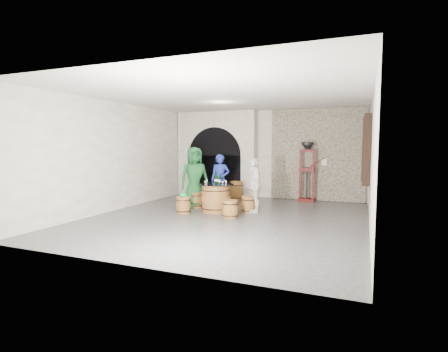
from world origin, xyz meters
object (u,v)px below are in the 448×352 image
at_px(barrel_stool_left, 196,200).
at_px(person_blue, 220,180).
at_px(barrel_table, 216,198).
at_px(barrel_stool_near_right, 230,209).
at_px(wine_bottle_left, 216,179).
at_px(barrel_stool_right, 248,204).
at_px(wine_bottle_right, 217,179).
at_px(corking_press, 307,167).
at_px(barrel_stool_far, 220,199).
at_px(side_barrel, 236,191).
at_px(person_green, 195,177).
at_px(person_white, 255,186).
at_px(wine_bottle_center, 219,180).
at_px(barrel_stool_near_left, 183,205).

bearing_deg(barrel_stool_left, person_blue, 51.91).
height_order(barrel_table, barrel_stool_near_right, barrel_table).
bearing_deg(wine_bottle_left, barrel_table, -73.41).
xyz_separation_m(barrel_stool_right, barrel_stool_near_right, (-0.22, -0.87, 0.00)).
bearing_deg(barrel_table, wine_bottle_right, 87.92).
height_order(barrel_stool_left, corking_press, corking_press).
relative_size(barrel_stool_left, barrel_stool_right, 1.00).
bearing_deg(wine_bottle_left, barrel_stool_far, 106.30).
bearing_deg(person_blue, wine_bottle_left, -89.06).
relative_size(barrel_table, side_barrel, 1.60).
distance_m(barrel_stool_left, person_blue, 1.04).
relative_size(person_green, wine_bottle_right, 5.78).
xyz_separation_m(barrel_table, wine_bottle_left, (-0.02, 0.07, 0.54)).
bearing_deg(corking_press, barrel_stool_far, -142.37).
bearing_deg(barrel_stool_near_right, barrel_stool_far, 121.83).
height_order(wine_bottle_right, side_barrel, wine_bottle_right).
xyz_separation_m(barrel_stool_far, corking_press, (2.42, 1.95, 0.95)).
height_order(person_white, corking_press, corking_press).
bearing_deg(barrel_stool_far, corking_press, 38.85).
relative_size(barrel_stool_near_right, wine_bottle_center, 1.47).
xyz_separation_m(barrel_stool_far, barrel_stool_near_left, (-0.51, -1.45, 0.00)).
bearing_deg(barrel_stool_near_right, wine_bottle_right, 134.58).
distance_m(barrel_table, barrel_stool_left, 0.96).
bearing_deg(barrel_stool_right, barrel_stool_left, 173.84).
height_order(wine_bottle_left, wine_bottle_center, same).
bearing_deg(person_green, wine_bottle_center, -72.26).
distance_m(person_blue, side_barrel, 1.27).
bearing_deg(wine_bottle_left, corking_press, 51.97).
distance_m(barrel_stool_far, barrel_stool_near_right, 1.82).
height_order(barrel_stool_left, wine_bottle_right, wine_bottle_right).
relative_size(barrel_stool_near_right, person_green, 0.25).
bearing_deg(person_white, barrel_stool_left, -120.44).
height_order(barrel_stool_near_right, person_blue, person_blue).
bearing_deg(wine_bottle_center, barrel_stool_far, 112.85).
height_order(barrel_stool_near_right, person_white, person_white).
height_order(barrel_table, wine_bottle_center, wine_bottle_center).
relative_size(wine_bottle_right, side_barrel, 0.49).
bearing_deg(barrel_table, barrel_stool_near_left, -144.87).
distance_m(barrel_stool_right, corking_press, 3.06).
bearing_deg(side_barrel, person_white, -57.18).
xyz_separation_m(barrel_stool_left, person_white, (1.93, -0.15, 0.55)).
xyz_separation_m(person_blue, corking_press, (2.48, 1.77, 0.37)).
bearing_deg(person_blue, barrel_table, -89.04).
bearing_deg(barrel_stool_right, person_green, 172.95).
bearing_deg(person_green, barrel_stool_left, -73.03).
xyz_separation_m(barrel_stool_near_right, side_barrel, (-0.89, 2.90, 0.09)).
height_order(barrel_stool_far, person_white, person_white).
xyz_separation_m(barrel_stool_right, person_white, (0.17, 0.04, 0.55)).
bearing_deg(side_barrel, wine_bottle_center, -81.79).
bearing_deg(wine_bottle_center, barrel_stool_left, 154.33).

